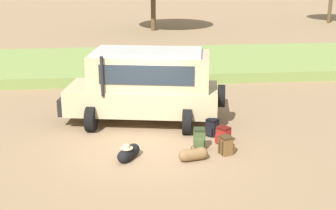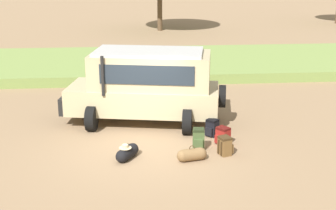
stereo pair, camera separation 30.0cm
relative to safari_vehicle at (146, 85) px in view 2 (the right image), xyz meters
The scene contains 9 objects.
ground_plane 2.62m from the safari_vehicle, 95.31° to the right, with size 320.00×320.00×0.00m, color #8C7051.
grass_bank 8.17m from the safari_vehicle, 91.49° to the left, with size 120.00×7.00×0.44m.
safari_vehicle is the anchor object (origin of this frame).
backpack_beside_front_wheel 3.01m from the safari_vehicle, 61.20° to the right, with size 0.37×0.41×0.63m.
backpack_cluster_center 3.71m from the safari_vehicle, 54.74° to the right, with size 0.45×0.42×0.53m.
backpack_near_rear_wheel 3.20m from the safari_vehicle, 44.69° to the right, with size 0.48×0.47×0.52m.
backpack_outermost 2.64m from the safari_vehicle, 36.82° to the right, with size 0.46×0.46×0.53m.
duffel_bag_low_black_case 3.23m from the safari_vehicle, 102.72° to the right, with size 0.63×0.82×0.45m.
duffel_bag_soft_canvas 3.58m from the safari_vehicle, 71.49° to the right, with size 0.83×0.44×0.44m.
Camera 2 is at (-0.36, -12.53, 5.28)m, focal length 50.00 mm.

